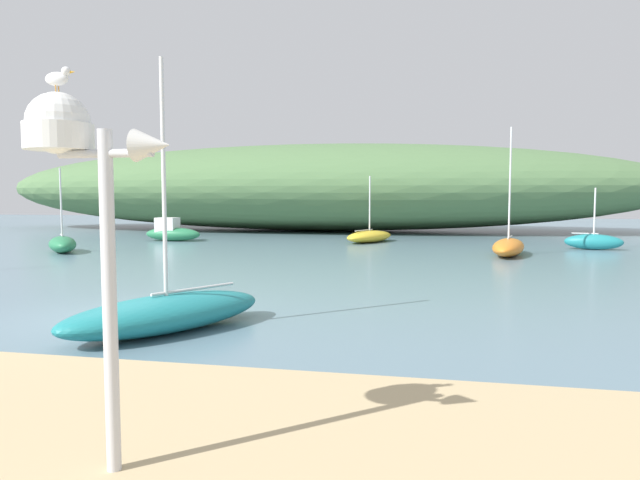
# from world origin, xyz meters

# --- Properties ---
(ground_plane) EXTENTS (120.00, 120.00, 0.00)m
(ground_plane) POSITION_xyz_m (0.00, 0.00, 0.00)
(ground_plane) COLOR slate
(distant_hill) EXTENTS (51.46, 14.71, 6.50)m
(distant_hill) POSITION_xyz_m (-2.13, 31.33, 3.25)
(distant_hill) COLOR #517547
(distant_hill) RESTS_ON ground
(mast_structure) EXTENTS (1.28, 0.56, 3.19)m
(mast_structure) POSITION_xyz_m (3.65, -6.48, 2.86)
(mast_structure) COLOR silver
(mast_structure) RESTS_ON beach_sand
(seagull_on_radar) EXTENTS (0.27, 0.10, 0.20)m
(seagull_on_radar) POSITION_xyz_m (3.52, -6.48, 3.51)
(seagull_on_radar) COLOR orange
(seagull_on_radar) RESTS_ON mast_structure
(motorboat_inner_mooring) EXTENTS (3.43, 1.30, 1.35)m
(motorboat_inner_mooring) POSITION_xyz_m (-8.22, 19.20, 0.52)
(motorboat_inner_mooring) COLOR #287A4C
(motorboat_inner_mooring) RESTS_ON ground
(sailboat_east_reach) EXTENTS (2.84, 3.09, 3.85)m
(sailboat_east_reach) POSITION_xyz_m (-10.04, 11.98, 0.39)
(sailboat_east_reach) COLOR #287A4C
(sailboat_east_reach) RESTS_ON ground
(sailboat_far_right) EXTENTS (2.14, 4.49, 5.51)m
(sailboat_far_right) POSITION_xyz_m (9.79, 14.57, 0.39)
(sailboat_far_right) COLOR orange
(sailboat_far_right) RESTS_ON ground
(sailboat_outer_mooring) EXTENTS (3.05, 4.32, 3.70)m
(sailboat_outer_mooring) POSITION_xyz_m (3.10, 20.49, 0.33)
(sailboat_outer_mooring) COLOR gold
(sailboat_outer_mooring) RESTS_ON ground
(sailboat_mid_channel) EXTENTS (3.47, 4.37, 5.07)m
(sailboat_mid_channel) POSITION_xyz_m (1.67, -1.04, 0.36)
(sailboat_mid_channel) COLOR teal
(sailboat_mid_channel) RESTS_ON ground
(sailboat_near_shore) EXTENTS (2.71, 1.36, 2.97)m
(sailboat_near_shore) POSITION_xyz_m (14.17, 18.23, 0.39)
(sailboat_near_shore) COLOR teal
(sailboat_near_shore) RESTS_ON ground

